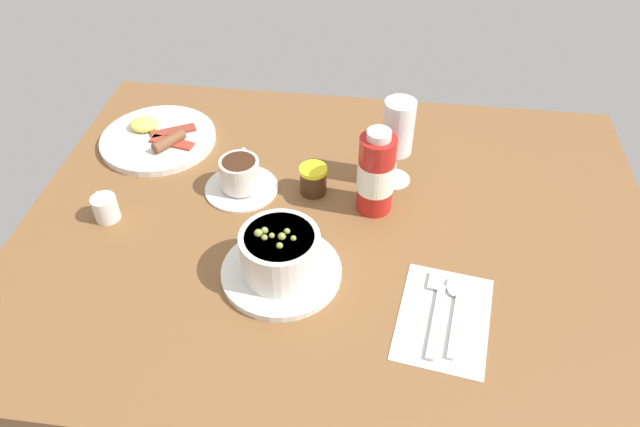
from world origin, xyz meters
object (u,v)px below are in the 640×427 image
object	(u,v)px
coffee_cup	(240,177)
creamer_jug	(105,208)
cutlery_setting	(444,315)
jam_jar	(313,180)
porridge_bowl	(280,256)
wine_glass	(398,131)
breakfast_plate	(158,138)
sauce_bottle_red	(376,174)

from	to	relation	value
coffee_cup	creamer_jug	distance (cm)	24.16
cutlery_setting	jam_jar	distance (cm)	35.16
cutlery_setting	coffee_cup	world-z (taller)	coffee_cup
porridge_bowl	creamer_jug	distance (cm)	34.05
creamer_jug	jam_jar	world-z (taller)	jam_jar
wine_glass	creamer_jug	bearing A→B (deg)	-160.83
coffee_cup	breakfast_plate	distance (cm)	23.78
coffee_cup	porridge_bowl	bearing A→B (deg)	-60.94
coffee_cup	creamer_jug	size ratio (longest dim) A/B	2.63
porridge_bowl	sauce_bottle_red	bearing A→B (deg)	53.30
wine_glass	breakfast_plate	world-z (taller)	wine_glass
coffee_cup	creamer_jug	bearing A→B (deg)	-153.49
sauce_bottle_red	breakfast_plate	size ratio (longest dim) A/B	0.70
breakfast_plate	wine_glass	bearing A→B (deg)	-7.11
cutlery_setting	sauce_bottle_red	xyz separation A→B (cm)	(-12.12, 23.28, 7.38)
creamer_jug	coffee_cup	bearing A→B (deg)	26.51
porridge_bowl	coffee_cup	world-z (taller)	porridge_bowl
jam_jar	breakfast_plate	world-z (taller)	jam_jar
porridge_bowl	breakfast_plate	world-z (taller)	porridge_bowl
coffee_cup	jam_jar	size ratio (longest dim) A/B	2.46
porridge_bowl	sauce_bottle_red	xyz separation A→B (cm)	(13.55, 18.17, 3.46)
cutlery_setting	creamer_jug	size ratio (longest dim) A/B	4.03
sauce_bottle_red	breakfast_plate	distance (cm)	47.54
porridge_bowl	cutlery_setting	world-z (taller)	porridge_bowl
coffee_cup	cutlery_setting	bearing A→B (deg)	-34.32
wine_glass	jam_jar	world-z (taller)	wine_glass
coffee_cup	jam_jar	xyz separation A→B (cm)	(13.35, 0.98, -0.01)
wine_glass	coffee_cup	bearing A→B (deg)	-167.02
wine_glass	breakfast_plate	xyz separation A→B (cm)	(-48.05, 5.99, -10.08)
creamer_jug	breakfast_plate	size ratio (longest dim) A/B	0.22
wine_glass	jam_jar	distance (cm)	17.53
sauce_bottle_red	breakfast_plate	xyz separation A→B (cm)	(-44.86, 14.25, -6.69)
wine_glass	jam_jar	size ratio (longest dim) A/B	3.09
sauce_bottle_red	breakfast_plate	world-z (taller)	sauce_bottle_red
sauce_bottle_red	breakfast_plate	bearing A→B (deg)	162.38
porridge_bowl	wine_glass	distance (cm)	32.02
jam_jar	porridge_bowl	bearing A→B (deg)	-96.06
porridge_bowl	jam_jar	world-z (taller)	porridge_bowl
cutlery_setting	wine_glass	xyz separation A→B (cm)	(-8.93, 31.53, 10.76)
wine_glass	breakfast_plate	bearing A→B (deg)	172.89
sauce_bottle_red	creamer_jug	bearing A→B (deg)	-169.06
coffee_cup	sauce_bottle_red	distance (cm)	25.19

